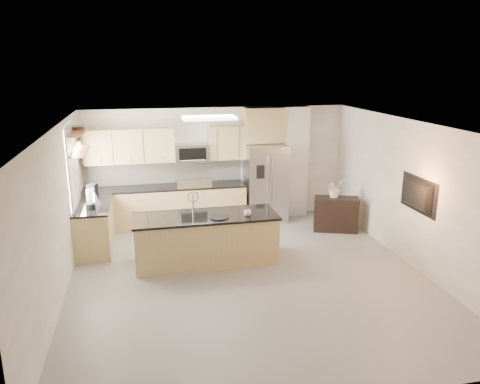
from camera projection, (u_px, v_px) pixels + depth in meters
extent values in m
plane|color=gray|center=(248.00, 276.00, 8.09)|extent=(6.50, 6.50, 0.00)
cube|color=white|center=(249.00, 126.00, 7.39)|extent=(6.00, 6.50, 0.02)
cube|color=white|center=(217.00, 164.00, 10.80)|extent=(6.00, 0.02, 2.60)
cube|color=white|center=(321.00, 297.00, 4.67)|extent=(6.00, 0.02, 2.60)
cube|color=white|center=(58.00, 216.00, 7.14)|extent=(0.02, 6.50, 2.60)
cube|color=white|center=(412.00, 194.00, 8.34)|extent=(0.02, 6.50, 2.60)
cube|color=tan|center=(166.00, 207.00, 10.48)|extent=(3.55, 0.65, 0.88)
cube|color=black|center=(165.00, 187.00, 10.36)|extent=(3.55, 0.66, 0.04)
cube|color=beige|center=(164.00, 172.00, 10.58)|extent=(3.55, 0.02, 0.52)
cube|color=tan|center=(95.00, 228.00, 9.18)|extent=(0.65, 1.50, 0.88)
cube|color=black|center=(93.00, 205.00, 9.06)|extent=(0.66, 1.50, 0.04)
cube|color=black|center=(194.00, 205.00, 10.60)|extent=(0.76, 0.64, 0.90)
cube|color=black|center=(193.00, 185.00, 10.48)|extent=(0.76, 0.62, 0.03)
cube|color=#A6A6A8|center=(195.00, 183.00, 10.17)|extent=(0.76, 0.04, 0.22)
cube|color=tan|center=(130.00, 146.00, 10.12)|extent=(1.92, 0.33, 0.75)
cube|color=tan|center=(226.00, 143.00, 10.54)|extent=(0.82, 0.33, 0.75)
cube|color=#A6A6A8|center=(192.00, 153.00, 10.41)|extent=(0.76, 0.40, 0.40)
cube|color=black|center=(193.00, 154.00, 10.22)|extent=(0.60, 0.02, 0.28)
cube|color=#A6A6A8|center=(265.00, 183.00, 10.77)|extent=(0.92, 0.75, 1.78)
cube|color=gray|center=(270.00, 187.00, 10.41)|extent=(0.02, 0.01, 1.69)
cube|color=black|center=(260.00, 172.00, 10.26)|extent=(0.18, 0.03, 0.30)
cube|color=silver|center=(294.00, 162.00, 11.02)|extent=(0.60, 0.30, 2.60)
cube|color=white|center=(72.00, 168.00, 8.79)|extent=(0.03, 1.05, 1.55)
cube|color=white|center=(73.00, 168.00, 8.80)|extent=(0.03, 1.15, 1.65)
cube|color=brown|center=(79.00, 151.00, 8.83)|extent=(0.30, 1.20, 0.04)
cube|color=brown|center=(77.00, 132.00, 8.74)|extent=(0.30, 1.20, 0.04)
cube|color=white|center=(209.00, 118.00, 8.83)|extent=(1.00, 0.50, 0.06)
cube|color=tan|center=(206.00, 240.00, 8.57)|extent=(2.56, 0.91, 0.86)
cube|color=black|center=(205.00, 216.00, 8.45)|extent=(2.62, 0.97, 0.04)
cube|color=black|center=(195.00, 218.00, 8.41)|extent=(0.54, 0.39, 0.01)
cylinder|color=#A6A6A8|center=(193.00, 204.00, 8.56)|extent=(0.03, 0.03, 0.34)
torus|color=#A6A6A8|center=(193.00, 197.00, 8.47)|extent=(0.21, 0.03, 0.21)
cube|color=black|center=(336.00, 214.00, 10.19)|extent=(1.02, 0.68, 0.75)
imported|color=white|center=(248.00, 213.00, 8.41)|extent=(0.16, 0.16, 0.10)
cylinder|color=black|center=(219.00, 217.00, 8.31)|extent=(0.46, 0.46, 0.02)
cylinder|color=black|center=(91.00, 206.00, 8.72)|extent=(0.17, 0.17, 0.12)
cylinder|color=silver|center=(90.00, 196.00, 8.67)|extent=(0.13, 0.13, 0.28)
cone|color=#A6A6A8|center=(95.00, 198.00, 9.03)|extent=(0.23, 0.23, 0.25)
cylinder|color=black|center=(94.00, 191.00, 9.00)|extent=(0.05, 0.05, 0.05)
cube|color=black|center=(93.00, 191.00, 9.37)|extent=(0.21, 0.24, 0.31)
cylinder|color=#A6A6A8|center=(93.00, 196.00, 9.33)|extent=(0.10, 0.10, 0.11)
imported|color=#A6A6A8|center=(78.00, 127.00, 8.90)|extent=(0.43, 0.43, 0.09)
imported|color=white|center=(335.00, 184.00, 10.04)|extent=(0.69, 0.65, 0.61)
imported|color=black|center=(414.00, 195.00, 8.12)|extent=(0.14, 1.08, 0.62)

